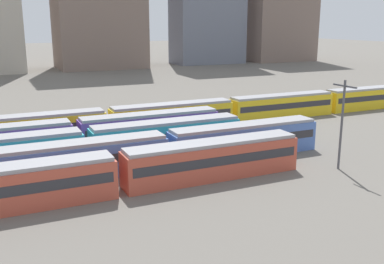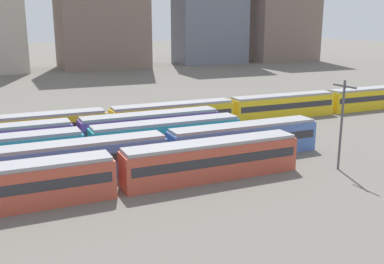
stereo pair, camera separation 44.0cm
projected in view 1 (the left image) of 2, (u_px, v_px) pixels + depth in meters
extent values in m
cube|color=#BC4C38|center=(5.00, 191.00, 36.01)|extent=(18.00, 3.00, 3.40)
cube|color=#2D2D33|center=(4.00, 186.00, 35.91)|extent=(17.20, 3.06, 0.90)
cube|color=#939399|center=(2.00, 169.00, 35.56)|extent=(17.60, 2.70, 0.35)
cube|color=#BC4C38|center=(213.00, 161.00, 43.70)|extent=(18.00, 3.00, 3.40)
cube|color=#2D2D33|center=(213.00, 157.00, 43.61)|extent=(17.20, 3.06, 0.90)
cube|color=#939399|center=(213.00, 143.00, 43.26)|extent=(17.60, 2.70, 0.35)
cube|color=#4C70BC|center=(77.00, 162.00, 43.35)|extent=(18.00, 3.00, 3.40)
cube|color=#2D2D33|center=(77.00, 158.00, 43.25)|extent=(17.20, 3.06, 0.90)
cube|color=#939399|center=(76.00, 144.00, 42.90)|extent=(17.60, 2.70, 0.35)
cube|color=#4C70BC|center=(244.00, 141.00, 51.04)|extent=(18.00, 3.00, 3.40)
cube|color=#2D2D33|center=(244.00, 138.00, 50.94)|extent=(17.20, 3.06, 0.90)
cube|color=#939399|center=(245.00, 125.00, 50.59)|extent=(17.60, 2.70, 0.35)
cube|color=teal|center=(167.00, 138.00, 52.60)|extent=(18.00, 3.00, 3.40)
cube|color=#2D2D33|center=(167.00, 134.00, 52.50)|extent=(17.20, 3.06, 0.90)
cube|color=#939399|center=(167.00, 122.00, 52.15)|extent=(17.60, 2.70, 0.35)
cube|color=#6B429E|center=(150.00, 128.00, 57.09)|extent=(18.00, 3.00, 3.40)
cube|color=#2D2D33|center=(150.00, 125.00, 56.99)|extent=(17.20, 3.06, 0.90)
cube|color=#939399|center=(150.00, 114.00, 56.64)|extent=(17.60, 2.70, 0.35)
cube|color=yellow|center=(34.00, 130.00, 56.11)|extent=(18.00, 3.00, 3.40)
cube|color=#2D2D33|center=(33.00, 127.00, 56.01)|extent=(17.20, 3.06, 0.90)
cube|color=#939399|center=(32.00, 116.00, 55.66)|extent=(17.60, 2.70, 0.35)
cube|color=yellow|center=(173.00, 117.00, 63.80)|extent=(18.00, 3.00, 3.40)
cube|color=#2D2D33|center=(173.00, 114.00, 63.70)|extent=(17.20, 3.06, 0.90)
cube|color=#939399|center=(173.00, 104.00, 63.35)|extent=(17.60, 2.70, 0.35)
cube|color=yellow|center=(282.00, 107.00, 71.49)|extent=(18.00, 3.00, 3.40)
cube|color=#2D2D33|center=(282.00, 104.00, 71.39)|extent=(17.20, 3.06, 0.90)
cube|color=#939399|center=(282.00, 95.00, 71.04)|extent=(17.60, 2.70, 0.35)
cube|color=yellow|center=(370.00, 99.00, 79.19)|extent=(18.00, 3.00, 3.40)
cube|color=#2D2D33|center=(370.00, 96.00, 79.09)|extent=(17.20, 3.06, 0.90)
cube|color=#939399|center=(371.00, 88.00, 78.74)|extent=(17.60, 2.70, 0.35)
cylinder|color=#4C4C51|center=(342.00, 125.00, 45.65)|extent=(0.24, 0.24, 9.31)
cube|color=#47474C|center=(345.00, 86.00, 44.68)|extent=(0.16, 3.20, 0.16)
cube|color=#7A665B|center=(277.00, 1.00, 173.05)|extent=(26.19, 19.42, 45.63)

